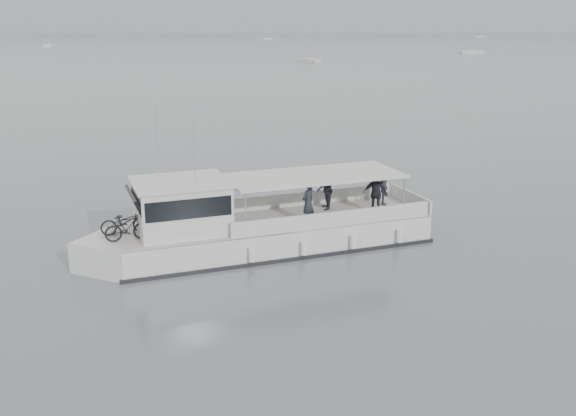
{
  "coord_description": "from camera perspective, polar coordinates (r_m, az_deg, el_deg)",
  "views": [
    {
      "loc": [
        2.85,
        -25.38,
        8.45
      ],
      "look_at": [
        3.04,
        -1.82,
        1.6
      ],
      "focal_mm": 40.0,
      "sensor_mm": 36.0,
      "label": 1
    }
  ],
  "objects": [
    {
      "name": "ground",
      "position": [
        26.9,
        -6.52,
        -2.21
      ],
      "size": [
        1400.0,
        1400.0,
        0.0
      ],
      "primitive_type": "plane",
      "color": "#535E62",
      "rests_on": "ground"
    },
    {
      "name": "headland",
      "position": [
        585.42,
        -0.77,
        16.74
      ],
      "size": [
        1400.0,
        90.0,
        28.0
      ],
      "primitive_type": "cube",
      "color": "#939EA8",
      "rests_on": "ground"
    },
    {
      "name": "tour_boat",
      "position": [
        24.38,
        -3.81,
        -1.76
      ],
      "size": [
        13.44,
        7.33,
        5.74
      ],
      "rotation": [
        0.0,
        0.0,
        0.35
      ],
      "color": "silver",
      "rests_on": "ground"
    },
    {
      "name": "moored_fleet",
      "position": [
        235.2,
        -9.72,
        14.01
      ],
      "size": [
        448.6,
        329.29,
        11.34
      ],
      "color": "silver",
      "rests_on": "ground"
    }
  ]
}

